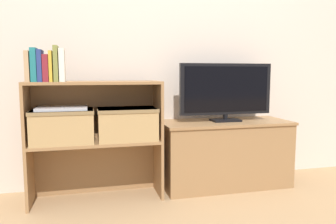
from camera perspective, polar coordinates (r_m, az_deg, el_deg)
ground_plane at (r=2.40m, az=0.92°, el=-15.01°), size 16.00×16.00×0.00m
wall_back at (r=2.68m, az=-1.57°, el=13.38°), size 10.00×0.05×2.40m
tv_stand at (r=2.66m, az=9.84°, el=-7.07°), size 1.01×0.43×0.52m
tv at (r=2.59m, az=10.07°, el=3.73°), size 0.75×0.14×0.45m
bookshelf_lower_tier at (r=2.45m, az=-12.37°, el=-8.07°), size 0.91×0.31×0.42m
bookshelf_upper_tier at (r=2.38m, az=-12.63°, el=1.72°), size 0.91×0.31×0.41m
book_tan at (r=2.28m, az=-23.17°, el=7.29°), size 0.03×0.15×0.19m
book_teal at (r=2.28m, az=-22.26°, el=7.59°), size 0.04×0.12×0.21m
book_navy at (r=2.27m, az=-21.32°, el=7.49°), size 0.03×0.15×0.20m
book_maroon at (r=2.27m, az=-20.43°, el=7.15°), size 0.04×0.15×0.17m
book_mustard at (r=2.26m, az=-19.67°, el=7.49°), size 0.02×0.13×0.20m
book_olive at (r=2.26m, az=-18.88°, el=7.94°), size 0.03×0.15×0.23m
book_ivory at (r=2.26m, az=-17.95°, el=7.74°), size 0.03×0.13×0.21m
storage_basket_left at (r=2.32m, az=-17.86°, el=-2.13°), size 0.41×0.27×0.23m
storage_basket_right at (r=2.33m, az=-7.15°, el=-1.81°), size 0.41×0.27×0.23m
laptop at (r=2.31m, az=-17.96°, el=0.64°), size 0.33×0.23×0.02m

